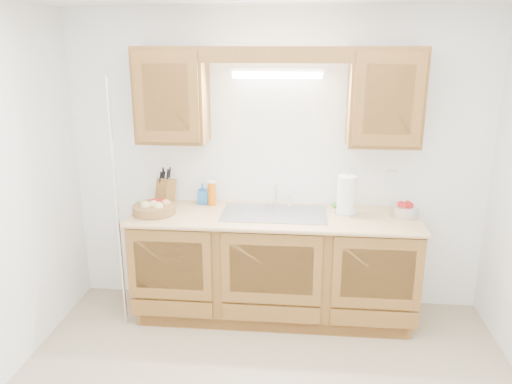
# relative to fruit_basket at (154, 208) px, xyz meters

# --- Properties ---
(room) EXTENTS (3.52, 3.50, 2.50)m
(room) POSITION_rel_fruit_basket_xyz_m (0.97, -1.13, 0.30)
(room) COLOR tan
(room) RESTS_ON ground
(base_cabinets) EXTENTS (2.20, 0.60, 0.86)m
(base_cabinets) POSITION_rel_fruit_basket_xyz_m (0.97, 0.07, -0.51)
(base_cabinets) COLOR brown
(base_cabinets) RESTS_ON ground
(countertop) EXTENTS (2.30, 0.63, 0.04)m
(countertop) POSITION_rel_fruit_basket_xyz_m (0.97, 0.05, -0.07)
(countertop) COLOR #DEB974
(countertop) RESTS_ON base_cabinets
(upper_cabinet_left) EXTENTS (0.55, 0.33, 0.75)m
(upper_cabinet_left) POSITION_rel_fruit_basket_xyz_m (0.14, 0.20, 0.88)
(upper_cabinet_left) COLOR brown
(upper_cabinet_left) RESTS_ON room
(upper_cabinet_right) EXTENTS (0.55, 0.33, 0.75)m
(upper_cabinet_right) POSITION_rel_fruit_basket_xyz_m (1.80, 0.20, 0.88)
(upper_cabinet_right) COLOR brown
(upper_cabinet_right) RESTS_ON room
(valance) EXTENTS (2.20, 0.05, 0.12)m
(valance) POSITION_rel_fruit_basket_xyz_m (0.97, 0.06, 1.19)
(valance) COLOR brown
(valance) RESTS_ON room
(fluorescent_fixture) EXTENTS (0.76, 0.08, 0.08)m
(fluorescent_fixture) POSITION_rel_fruit_basket_xyz_m (0.97, 0.28, 1.05)
(fluorescent_fixture) COLOR white
(fluorescent_fixture) RESTS_ON room
(sink) EXTENTS (0.84, 0.46, 0.36)m
(sink) POSITION_rel_fruit_basket_xyz_m (0.97, 0.07, -0.12)
(sink) COLOR #9E9EA3
(sink) RESTS_ON countertop
(wire_shelf_pole) EXTENTS (0.03, 0.03, 2.00)m
(wire_shelf_pole) POSITION_rel_fruit_basket_xyz_m (-0.23, -0.20, 0.05)
(wire_shelf_pole) COLOR silver
(wire_shelf_pole) RESTS_ON ground
(outlet_plate) EXTENTS (0.08, 0.01, 0.12)m
(outlet_plate) POSITION_rel_fruit_basket_xyz_m (1.92, 0.36, 0.20)
(outlet_plate) COLOR white
(outlet_plate) RESTS_ON room
(fruit_basket) EXTENTS (0.46, 0.46, 0.11)m
(fruit_basket) POSITION_rel_fruit_basket_xyz_m (0.00, 0.00, 0.00)
(fruit_basket) COLOR #90603A
(fruit_basket) RESTS_ON countertop
(knife_block) EXTENTS (0.17, 0.21, 0.33)m
(knife_block) POSITION_rel_fruit_basket_xyz_m (0.03, 0.23, 0.07)
(knife_block) COLOR brown
(knife_block) RESTS_ON countertop
(orange_canister) EXTENTS (0.08, 0.08, 0.21)m
(orange_canister) POSITION_rel_fruit_basket_xyz_m (0.43, 0.26, 0.06)
(orange_canister) COLOR orange
(orange_canister) RESTS_ON countertop
(soap_bottle) EXTENTS (0.09, 0.09, 0.18)m
(soap_bottle) POSITION_rel_fruit_basket_xyz_m (0.34, 0.29, 0.04)
(soap_bottle) COLOR #2468B4
(soap_bottle) RESTS_ON countertop
(sponge) EXTENTS (0.13, 0.10, 0.03)m
(sponge) POSITION_rel_fruit_basket_xyz_m (1.51, 0.31, -0.04)
(sponge) COLOR #CC333F
(sponge) RESTS_ON countertop
(paper_towel) EXTENTS (0.18, 0.18, 0.37)m
(paper_towel) POSITION_rel_fruit_basket_xyz_m (1.54, 0.13, 0.11)
(paper_towel) COLOR silver
(paper_towel) RESTS_ON countertop
(apple_bowl) EXTENTS (0.26, 0.26, 0.12)m
(apple_bowl) POSITION_rel_fruit_basket_xyz_m (2.00, 0.12, 0.01)
(apple_bowl) COLOR silver
(apple_bowl) RESTS_ON countertop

